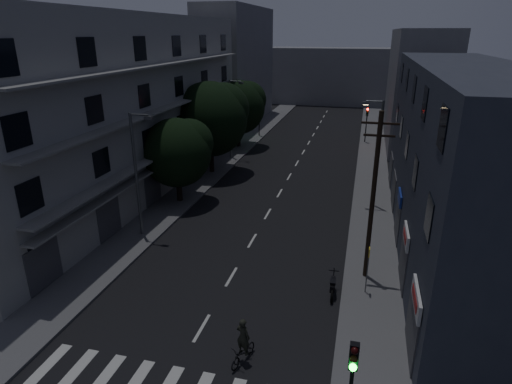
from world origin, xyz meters
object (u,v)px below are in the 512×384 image
at_px(bus_stop_sign, 368,262).
at_px(motorcycle, 333,287).
at_px(utility_pole, 373,195).
at_px(traffic_signal_near, 352,376).
at_px(cyclist, 243,348).

relative_size(bus_stop_sign, motorcycle, 1.33).
xyz_separation_m(utility_pole, motorcycle, (-1.59, -2.09, -4.39)).
relative_size(utility_pole, bus_stop_sign, 3.56).
xyz_separation_m(traffic_signal_near, motorcycle, (-1.14, 8.77, -2.62)).
xyz_separation_m(bus_stop_sign, cyclist, (-4.74, -6.15, -1.19)).
relative_size(traffic_signal_near, cyclist, 1.97).
distance_m(motorcycle, cyclist, 6.50).
bearing_deg(motorcycle, cyclist, -120.19).
xyz_separation_m(traffic_signal_near, bus_stop_sign, (0.49, 9.21, -1.21)).
distance_m(utility_pole, bus_stop_sign, 3.40).
xyz_separation_m(bus_stop_sign, motorcycle, (-1.63, -0.44, -1.41)).
xyz_separation_m(utility_pole, cyclist, (-4.71, -7.80, -4.17)).
distance_m(bus_stop_sign, motorcycle, 2.20).
bearing_deg(traffic_signal_near, cyclist, 144.24).
height_order(bus_stop_sign, motorcycle, bus_stop_sign).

